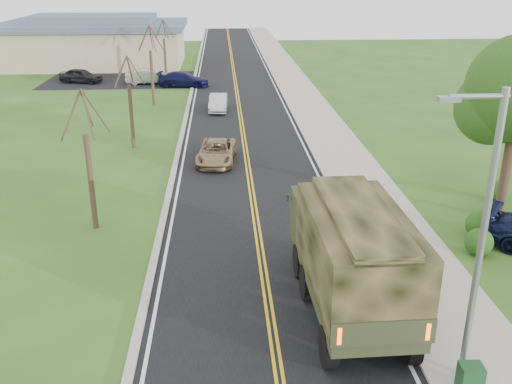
{
  "coord_description": "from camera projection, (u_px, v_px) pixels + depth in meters",
  "views": [
    {
      "loc": [
        -1.42,
        -12.93,
        10.46
      ],
      "look_at": [
        -0.06,
        9.21,
        1.8
      ],
      "focal_mm": 40.0,
      "sensor_mm": 36.0,
      "label": 1
    }
  ],
  "objects": [
    {
      "name": "sidewalk_right",
      "position": [
        299.0,
        89.0,
        53.41
      ],
      "size": [
        3.2,
        120.0,
        0.1
      ],
      "primitive_type": "cube",
      "color": "#9E998E",
      "rests_on": "ground"
    },
    {
      "name": "suv_champagne",
      "position": [
        216.0,
        152.0,
        33.0
      ],
      "size": [
        2.51,
        4.69,
        1.25
      ],
      "primitive_type": "imported",
      "rotation": [
        0.0,
        0.0,
        -0.1
      ],
      "color": "#8C774F",
      "rests_on": "ground"
    },
    {
      "name": "street_light",
      "position": [
        480.0,
        231.0,
        14.11
      ],
      "size": [
        1.65,
        0.22,
        8.0
      ],
      "color": "gray",
      "rests_on": "ground"
    },
    {
      "name": "road",
      "position": [
        236.0,
        90.0,
        53.09
      ],
      "size": [
        8.0,
        120.0,
        0.01
      ],
      "primitive_type": "cube",
      "color": "black",
      "rests_on": "ground"
    },
    {
      "name": "bare_tree_c",
      "position": [
        152.0,
        72.0,
        46.11
      ],
      "size": [
        2.04,
        2.39,
        6.42
      ],
      "color": "#38281C",
      "rests_on": "ground"
    },
    {
      "name": "bare_tree_b",
      "position": [
        131.0,
        109.0,
        35.06
      ],
      "size": [
        1.83,
        2.14,
        5.73
      ],
      "color": "#38281C",
      "rests_on": "ground"
    },
    {
      "name": "commercial_building",
      "position": [
        94.0,
        42.0,
        66.05
      ],
      "size": [
        25.5,
        21.5,
        5.65
      ],
      "color": "tan",
      "rests_on": "ground"
    },
    {
      "name": "military_truck",
      "position": [
        351.0,
        250.0,
        17.91
      ],
      "size": [
        2.91,
        7.93,
        3.92
      ],
      "rotation": [
        0.0,
        0.0,
        0.02
      ],
      "color": "black",
      "rests_on": "ground"
    },
    {
      "name": "sedan_silver",
      "position": [
        218.0,
        103.0,
        45.09
      ],
      "size": [
        1.54,
        3.98,
        1.29
      ],
      "primitive_type": "imported",
      "rotation": [
        0.0,
        0.0,
        -0.04
      ],
      "color": "silver",
      "rests_on": "ground"
    },
    {
      "name": "curb_left",
      "position": [
        192.0,
        90.0,
        52.84
      ],
      "size": [
        0.3,
        120.0,
        0.1
      ],
      "primitive_type": "cube",
      "color": "#9E998E",
      "rests_on": "ground"
    },
    {
      "name": "bare_tree_d",
      "position": [
        165.0,
        54.0,
        57.35
      ],
      "size": [
        1.88,
        2.2,
        5.91
      ],
      "color": "#38281C",
      "rests_on": "ground"
    },
    {
      "name": "bare_tree_a",
      "position": [
        90.0,
        170.0,
        23.85
      ],
      "size": [
        1.93,
        2.26,
        6.08
      ],
      "color": "#38281C",
      "rests_on": "ground"
    },
    {
      "name": "ground",
      "position": [
        278.0,
        372.0,
        15.91
      ],
      "size": [
        160.0,
        160.0,
        0.0
      ],
      "primitive_type": "plane",
      "color": "#2C531B",
      "rests_on": "ground"
    },
    {
      "name": "utility_box_near",
      "position": [
        470.0,
        378.0,
        14.9
      ],
      "size": [
        0.62,
        0.52,
        0.8
      ],
      "primitive_type": "cube",
      "rotation": [
        0.0,
        0.0,
        -0.04
      ],
      "color": "#163F1D",
      "rests_on": "sidewalk_right"
    },
    {
      "name": "lot_car_silver",
      "position": [
        148.0,
        76.0,
        55.77
      ],
      "size": [
        4.57,
        2.01,
        1.46
      ],
      "primitive_type": "imported",
      "rotation": [
        0.0,
        0.0,
        1.68
      ],
      "color": "#A3A3A8",
      "rests_on": "ground"
    },
    {
      "name": "curb_right",
      "position": [
        281.0,
        89.0,
        53.31
      ],
      "size": [
        0.3,
        120.0,
        0.12
      ],
      "primitive_type": "cube",
      "color": "#9E998E",
      "rests_on": "ground"
    },
    {
      "name": "lot_car_navy",
      "position": [
        183.0,
        79.0,
        54.41
      ],
      "size": [
        5.06,
        2.58,
        1.41
      ],
      "primitive_type": "imported",
      "rotation": [
        0.0,
        0.0,
        1.44
      ],
      "color": "#0E0F34",
      "rests_on": "ground"
    },
    {
      "name": "lot_car_dark",
      "position": [
        81.0,
        76.0,
        56.23
      ],
      "size": [
        4.49,
        2.78,
        1.43
      ],
      "primitive_type": "imported",
      "rotation": [
        0.0,
        0.0,
        1.29
      ],
      "color": "black",
      "rests_on": "ground"
    }
  ]
}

